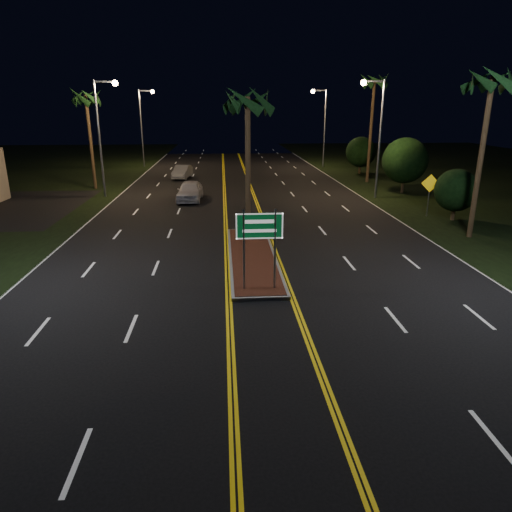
{
  "coord_description": "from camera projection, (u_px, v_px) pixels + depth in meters",
  "views": [
    {
      "loc": [
        -1.36,
        -13.92,
        6.98
      ],
      "look_at": [
        -0.22,
        1.6,
        1.9
      ],
      "focal_mm": 32.0,
      "sensor_mm": 36.0,
      "label": 1
    }
  ],
  "objects": [
    {
      "name": "streetlight_left_mid",
      "position": [
        103.0,
        125.0,
        35.72
      ],
      "size": [
        1.91,
        0.44,
        9.0
      ],
      "color": "gray",
      "rests_on": "ground"
    },
    {
      "name": "highway_sign",
      "position": [
        259.0,
        234.0,
        17.36
      ],
      "size": [
        1.8,
        0.08,
        3.2
      ],
      "color": "gray",
      "rests_on": "ground"
    },
    {
      "name": "streetlight_left_far",
      "position": [
        144.0,
        119.0,
        54.68
      ],
      "size": [
        1.91,
        0.44,
        9.0
      ],
      "color": "gray",
      "rests_on": "ground"
    },
    {
      "name": "median_island",
      "position": [
        252.0,
        257.0,
        22.06
      ],
      "size": [
        2.25,
        10.25,
        0.17
      ],
      "color": "gray",
      "rests_on": "ground"
    },
    {
      "name": "car_near",
      "position": [
        190.0,
        189.0,
        35.65
      ],
      "size": [
        2.59,
        5.47,
        1.78
      ],
      "primitive_type": "imported",
      "rotation": [
        0.0,
        0.0,
        -0.06
      ],
      "color": "silver",
      "rests_on": "ground"
    },
    {
      "name": "streetlight_right_mid",
      "position": [
        376.0,
        125.0,
        35.29
      ],
      "size": [
        1.91,
        0.44,
        9.0
      ],
      "color": "gray",
      "rests_on": "ground"
    },
    {
      "name": "warning_sign",
      "position": [
        430.0,
        189.0,
        30.15
      ],
      "size": [
        1.16,
        0.22,
        2.8
      ],
      "rotation": [
        0.0,
        0.0,
        -0.16
      ],
      "color": "gray",
      "rests_on": "ground"
    },
    {
      "name": "shrub_far",
      "position": [
        361.0,
        152.0,
        49.82
      ],
      "size": [
        3.24,
        3.24,
        3.96
      ],
      "color": "#382819",
      "rests_on": "ground"
    },
    {
      "name": "palm_right_near",
      "position": [
        492.0,
        82.0,
        23.25
      ],
      "size": [
        2.4,
        2.4,
        9.3
      ],
      "color": "#382819",
      "rests_on": "ground"
    },
    {
      "name": "palm_median",
      "position": [
        248.0,
        101.0,
        23.15
      ],
      "size": [
        2.4,
        2.4,
        8.3
      ],
      "color": "#382819",
      "rests_on": "ground"
    },
    {
      "name": "shrub_near",
      "position": [
        456.0,
        190.0,
        29.06
      ],
      "size": [
        2.7,
        2.7,
        3.3
      ],
      "color": "#382819",
      "rests_on": "ground"
    },
    {
      "name": "car_far",
      "position": [
        182.0,
        171.0,
        46.87
      ],
      "size": [
        2.66,
        4.9,
        1.55
      ],
      "primitive_type": "imported",
      "rotation": [
        0.0,
        0.0,
        -0.15
      ],
      "color": "#999CA2",
      "rests_on": "ground"
    },
    {
      "name": "shrub_mid",
      "position": [
        405.0,
        160.0,
        38.33
      ],
      "size": [
        3.78,
        3.78,
        4.62
      ],
      "color": "#382819",
      "rests_on": "ground"
    },
    {
      "name": "streetlight_right_far",
      "position": [
        322.0,
        119.0,
        54.25
      ],
      "size": [
        1.91,
        0.44,
        9.0
      ],
      "color": "gray",
      "rests_on": "ground"
    },
    {
      "name": "palm_right_far",
      "position": [
        374.0,
        83.0,
        41.95
      ],
      "size": [
        2.4,
        2.4,
        10.3
      ],
      "color": "#382819",
      "rests_on": "ground"
    },
    {
      "name": "palm_left_far",
      "position": [
        86.0,
        98.0,
        38.71
      ],
      "size": [
        2.4,
        2.4,
        8.8
      ],
      "color": "#382819",
      "rests_on": "ground"
    },
    {
      "name": "ground",
      "position": [
        266.0,
        324.0,
        15.45
      ],
      "size": [
        120.0,
        120.0,
        0.0
      ],
      "primitive_type": "plane",
      "color": "black",
      "rests_on": "ground"
    }
  ]
}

